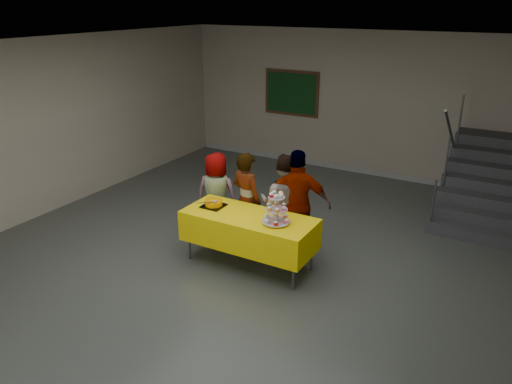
% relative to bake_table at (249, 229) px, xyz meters
% --- Properties ---
extents(room_shell, '(10.00, 10.04, 3.02)m').
position_rel_bake_table_xyz_m(room_shell, '(-0.08, -0.27, 1.57)').
color(room_shell, '#4C514C').
rests_on(room_shell, ground).
extents(bake_table, '(1.88, 0.78, 0.77)m').
position_rel_bake_table_xyz_m(bake_table, '(0.00, 0.00, 0.00)').
color(bake_table, '#595960').
rests_on(bake_table, ground).
extents(cupcake_stand, '(0.38, 0.38, 0.44)m').
position_rel_bake_table_xyz_m(cupcake_stand, '(0.45, -0.04, 0.40)').
color(cupcake_stand, silver).
rests_on(cupcake_stand, bake_table).
extents(bear_cake, '(0.32, 0.36, 0.12)m').
position_rel_bake_table_xyz_m(bear_cake, '(-0.60, 0.02, 0.27)').
color(bear_cake, black).
rests_on(bear_cake, bake_table).
extents(schoolchild_a, '(0.75, 0.58, 1.36)m').
position_rel_bake_table_xyz_m(schoolchild_a, '(-0.95, 0.61, 0.13)').
color(schoolchild_a, slate).
rests_on(schoolchild_a, ground).
extents(schoolchild_b, '(0.62, 0.49, 1.49)m').
position_rel_bake_table_xyz_m(schoolchild_b, '(-0.35, 0.52, 0.19)').
color(schoolchild_b, slate).
rests_on(schoolchild_b, ground).
extents(schoolchild_c, '(0.85, 0.72, 1.53)m').
position_rel_bake_table_xyz_m(schoolchild_c, '(0.24, 0.61, 0.21)').
color(schoolchild_c, slate).
rests_on(schoolchild_c, ground).
extents(schoolchild_d, '(1.03, 0.72, 1.62)m').
position_rel_bake_table_xyz_m(schoolchild_d, '(0.46, 0.59, 0.26)').
color(schoolchild_d, slate).
rests_on(schoolchild_d, ground).
extents(staircase, '(1.30, 2.40, 2.04)m').
position_rel_bake_table_xyz_m(staircase, '(2.62, 3.84, -0.07)').
color(staircase, '#424447').
rests_on(staircase, ground).
extents(noticeboard, '(1.30, 0.05, 1.00)m').
position_rel_bake_table_xyz_m(noticeboard, '(-1.64, 4.67, 1.04)').
color(noticeboard, '#472B16').
rests_on(noticeboard, ground).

